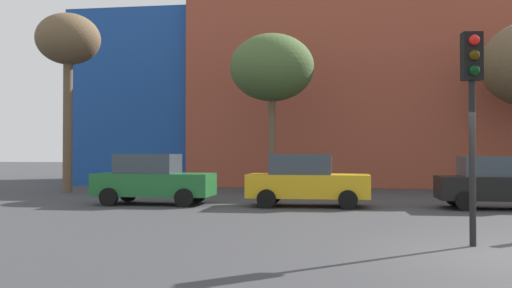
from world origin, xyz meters
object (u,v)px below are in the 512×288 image
at_px(traffic_light_island, 472,89).
at_px(bare_tree_2, 68,44).
at_px(parked_car_0, 153,179).
at_px(bare_tree_0, 272,68).
at_px(parked_car_2, 499,183).
at_px(parked_car_1, 306,180).

relative_size(traffic_light_island, bare_tree_2, 0.50).
bearing_deg(parked_car_0, bare_tree_2, 138.45).
distance_m(traffic_light_island, bare_tree_2, 19.43).
bearing_deg(bare_tree_2, bare_tree_0, 6.14).
distance_m(parked_car_0, parked_car_2, 11.20).
height_order(traffic_light_island, bare_tree_0, bare_tree_0).
relative_size(parked_car_2, bare_tree_0, 0.55).
height_order(parked_car_2, traffic_light_island, traffic_light_island).
bearing_deg(bare_tree_0, parked_car_2, -37.25).
bearing_deg(bare_tree_2, traffic_light_island, -41.08).
distance_m(parked_car_0, parked_car_1, 5.22).
xyz_separation_m(traffic_light_island, bare_tree_2, (-14.38, 12.53, 3.68)).
height_order(parked_car_1, bare_tree_0, bare_tree_0).
distance_m(parked_car_0, traffic_light_island, 11.75).
distance_m(parked_car_1, traffic_light_island, 8.60).
height_order(parked_car_0, bare_tree_2, bare_tree_2).
bearing_deg(bare_tree_2, parked_car_1, -24.67).
relative_size(parked_car_0, parked_car_2, 1.04).
bearing_deg(traffic_light_island, bare_tree_0, -164.86).
distance_m(bare_tree_0, bare_tree_2, 9.13).
xyz_separation_m(parked_car_1, traffic_light_island, (3.54, -7.55, 2.09)).
bearing_deg(parked_car_0, bare_tree_0, 60.39).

